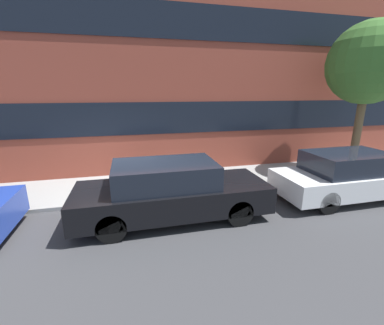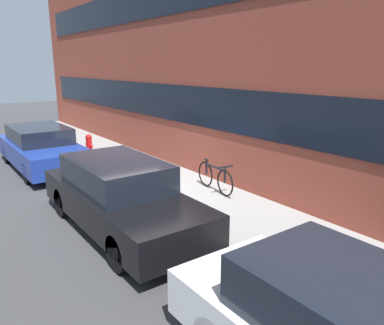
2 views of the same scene
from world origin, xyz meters
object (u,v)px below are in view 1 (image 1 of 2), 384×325
object	(u,v)px
bicycle	(144,168)
parked_car_white	(350,176)
street_tree	(369,64)
parked_car_black	(171,191)

from	to	relation	value
bicycle	parked_car_white	bearing A→B (deg)	-20.60
parked_car_white	street_tree	distance (m)	3.93
parked_car_black	bicycle	xyz separation A→B (m)	(-0.46, 2.80, -0.21)
parked_car_black	street_tree	world-z (taller)	street_tree
parked_car_black	bicycle	size ratio (longest dim) A/B	2.92
parked_car_black	parked_car_white	xyz separation A→B (m)	(5.14, -0.00, -0.03)
parked_car_black	parked_car_white	distance (m)	5.14
parked_car_white	bicycle	distance (m)	6.26
street_tree	parked_car_black	bearing A→B (deg)	-166.79
bicycle	street_tree	world-z (taller)	street_tree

